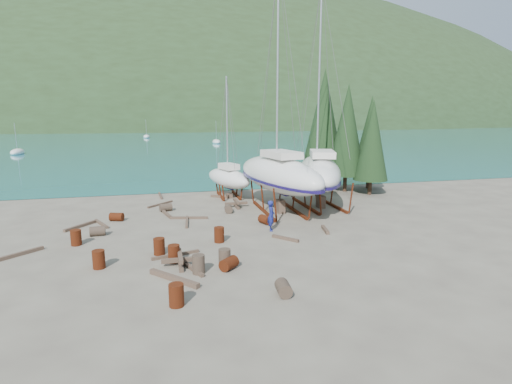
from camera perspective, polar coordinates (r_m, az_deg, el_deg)
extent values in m
plane|color=#585046|center=(23.93, -1.93, -6.51)|extent=(600.00, 600.00, 0.00)
plane|color=teal|center=(337.45, -13.19, 9.45)|extent=(700.00, 700.00, 0.00)
ellipsoid|color=#223219|center=(342.45, -13.20, 9.47)|extent=(800.00, 360.00, 110.00)
cube|color=beige|center=(219.50, -28.73, 8.27)|extent=(6.00, 5.00, 4.00)
cube|color=#A54C2D|center=(219.45, -28.79, 9.00)|extent=(6.60, 5.60, 1.60)
cube|color=beige|center=(212.96, -18.16, 9.02)|extent=(6.00, 5.00, 4.00)
cube|color=#A54C2D|center=(212.91, -18.21, 9.78)|extent=(6.60, 5.60, 1.60)
cube|color=beige|center=(215.22, -4.59, 9.54)|extent=(6.00, 5.00, 4.00)
cube|color=#A54C2D|center=(215.17, -4.61, 10.29)|extent=(6.60, 5.60, 1.60)
cylinder|color=black|center=(38.92, 12.58, 1.26)|extent=(0.36, 0.36, 1.60)
cone|color=black|center=(38.42, 12.89, 8.63)|extent=(3.60, 3.60, 8.40)
cylinder|color=black|center=(37.91, 15.94, 0.66)|extent=(0.36, 0.36, 1.36)
cone|color=black|center=(37.41, 16.28, 7.07)|extent=(3.06, 3.06, 7.14)
cylinder|color=black|center=(40.07, 9.40, 1.82)|extent=(0.36, 0.36, 1.84)
cone|color=black|center=(39.58, 9.66, 10.07)|extent=(4.14, 4.14, 9.66)
cylinder|color=black|center=(41.20, 15.70, 1.52)|extent=(0.36, 0.36, 1.44)
cone|color=black|center=(40.74, 16.03, 7.78)|extent=(3.24, 3.24, 7.56)
ellipsoid|color=silver|center=(86.42, -30.92, 4.89)|extent=(2.00, 5.00, 1.40)
cylinder|color=silver|center=(86.25, -31.11, 6.77)|extent=(0.08, 0.08, 5.00)
ellipsoid|color=silver|center=(103.61, -5.68, 7.14)|extent=(2.00, 5.00, 1.40)
cylinder|color=silver|center=(103.47, -5.71, 8.71)|extent=(0.08, 0.08, 5.00)
ellipsoid|color=silver|center=(132.56, -15.37, 7.63)|extent=(2.00, 5.00, 1.40)
cylinder|color=silver|center=(132.45, -15.43, 8.86)|extent=(0.08, 0.08, 5.00)
ellipsoid|color=silver|center=(29.81, 3.26, 2.51)|extent=(5.37, 11.66, 2.62)
cube|color=#150D42|center=(29.42, 3.56, 0.69)|extent=(0.63, 2.03, 1.00)
cube|color=silver|center=(29.09, 3.62, 5.40)|extent=(2.42, 3.66, 0.50)
cylinder|color=silver|center=(30.27, 3.11, 18.13)|extent=(0.14, 0.14, 13.49)
cube|color=#621F10|center=(30.02, 1.11, -2.69)|extent=(0.18, 6.18, 0.20)
cube|color=#621F10|center=(30.67, 5.26, -2.43)|extent=(0.18, 6.18, 0.20)
cube|color=brown|center=(29.71, 3.53, -2.06)|extent=(0.50, 0.80, 1.00)
ellipsoid|color=silver|center=(31.85, 8.99, 2.78)|extent=(6.25, 11.15, 2.53)
cube|color=#150D42|center=(31.49, 9.32, 1.18)|extent=(0.83, 1.91, 1.00)
cube|color=silver|center=(31.19, 9.45, 5.40)|extent=(2.62, 3.58, 0.50)
cylinder|color=silver|center=(32.21, 9.04, 16.78)|extent=(0.14, 0.14, 12.85)
cube|color=#621F10|center=(31.93, 7.04, -1.94)|extent=(0.18, 5.89, 0.20)
cube|color=#621F10|center=(32.75, 10.62, -1.72)|extent=(0.18, 5.89, 0.20)
cube|color=brown|center=(31.76, 9.24, -1.36)|extent=(0.50, 0.80, 0.96)
ellipsoid|color=silver|center=(35.38, -3.97, 1.98)|extent=(4.07, 6.82, 1.67)
cube|color=#150D42|center=(35.13, -3.87, 1.27)|extent=(0.62, 1.19, 1.00)
cube|color=silver|center=(34.91, -3.90, 3.66)|extent=(1.71, 2.22, 0.50)
cylinder|color=silver|center=(35.28, -4.17, 9.86)|extent=(0.14, 0.14, 7.82)
cube|color=#621F10|center=(35.55, -5.07, -0.58)|extent=(0.18, 3.58, 0.20)
cube|color=#621F10|center=(35.79, -2.81, -0.47)|extent=(0.18, 3.58, 0.20)
cube|color=brown|center=(35.33, -3.85, -0.51)|extent=(0.50, 0.80, 0.34)
imported|color=navy|center=(25.09, 2.18, -3.40)|extent=(0.59, 0.78, 1.93)
cylinder|color=#621F10|center=(20.60, -21.55, -8.94)|extent=(0.58, 0.58, 0.88)
cylinder|color=#2D2823|center=(16.62, 3.96, -13.55)|extent=(0.66, 0.93, 0.58)
cylinder|color=#621F10|center=(29.09, -19.29, -3.37)|extent=(1.02, 0.83, 0.58)
cylinder|color=#621F10|center=(15.96, -11.31, -14.24)|extent=(0.58, 0.58, 0.88)
cylinder|color=#2D2823|center=(18.79, -8.21, -10.18)|extent=(0.58, 0.58, 0.88)
cylinder|color=#621F10|center=(26.76, 1.31, -3.96)|extent=(0.86, 1.03, 0.58)
cylinder|color=#621F10|center=(24.59, -24.32, -5.95)|extent=(0.58, 0.58, 0.88)
cylinder|color=#2D2823|center=(30.99, -12.77, -2.17)|extent=(1.01, 0.80, 0.58)
cylinder|color=#621F10|center=(21.59, -13.66, -7.56)|extent=(0.58, 0.58, 0.88)
cylinder|color=#2D2823|center=(29.87, -3.96, -2.41)|extent=(0.68, 0.94, 0.58)
cylinder|color=#621F10|center=(19.14, -3.89, -10.16)|extent=(1.03, 1.03, 0.58)
cylinder|color=#621F10|center=(20.34, -11.64, -8.62)|extent=(0.58, 0.58, 0.88)
cylinder|color=#621F10|center=(23.05, -5.28, -6.09)|extent=(0.58, 0.58, 0.88)
cylinder|color=#2D2823|center=(26.00, -21.70, -5.21)|extent=(0.92, 0.64, 0.58)
cylinder|color=#2D2823|center=(19.43, -4.51, -9.37)|extent=(0.58, 0.58, 0.88)
cube|color=brown|center=(33.22, -13.52, -1.71)|extent=(2.04, 2.11, 0.14)
cube|color=brown|center=(25.53, 9.85, -5.32)|extent=(0.51, 1.60, 0.19)
cube|color=brown|center=(28.36, -23.83, -4.47)|extent=(1.67, 2.07, 0.19)
cube|color=brown|center=(21.26, -11.41, -8.79)|extent=(2.47, 0.87, 0.15)
cube|color=brown|center=(19.67, -9.64, -10.36)|extent=(1.23, 2.82, 0.16)
cube|color=brown|center=(35.27, -5.24, -0.68)|extent=(1.43, 1.20, 0.19)
cube|color=brown|center=(23.53, 4.20, -6.62)|extent=(1.29, 1.47, 0.17)
cube|color=brown|center=(29.77, -12.66, -3.08)|extent=(0.65, 2.04, 0.19)
cube|color=brown|center=(36.74, -13.51, -0.50)|extent=(0.34, 2.77, 0.15)
cube|color=brown|center=(28.45, -9.57, -3.65)|extent=(2.62, 0.75, 0.16)
cube|color=brown|center=(27.43, -9.85, -4.22)|extent=(0.40, 2.79, 0.15)
cube|color=brown|center=(24.21, -30.90, -7.67)|extent=(2.08, 1.94, 0.18)
cube|color=brown|center=(18.31, -11.66, -11.98)|extent=(2.10, 2.35, 0.23)
cube|color=brown|center=(28.46, -21.21, -4.25)|extent=(1.14, 2.20, 0.16)
cube|color=brown|center=(19.93, -10.75, -10.05)|extent=(0.20, 1.80, 0.20)
cube|color=brown|center=(19.86, -10.77, -9.51)|extent=(1.80, 0.20, 0.20)
cube|color=brown|center=(19.79, -10.79, -8.97)|extent=(0.20, 1.80, 0.20)
cube|color=brown|center=(31.64, -2.85, -1.99)|extent=(0.20, 1.80, 0.20)
cube|color=brown|center=(31.59, -2.85, -1.64)|extent=(1.80, 0.20, 0.20)
cube|color=brown|center=(31.55, -2.85, -1.28)|extent=(0.20, 1.80, 0.20)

